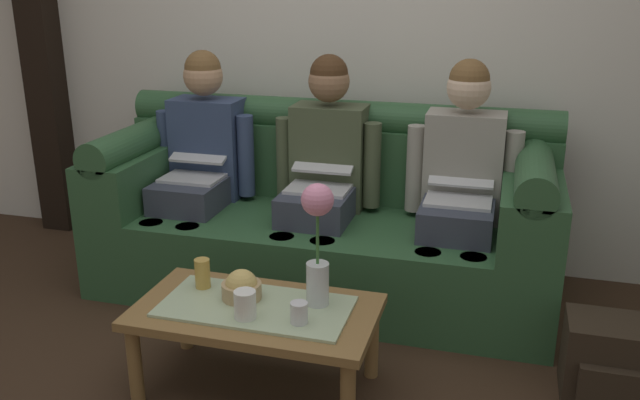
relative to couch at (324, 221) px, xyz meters
name	(u,v)px	position (x,y,z in m)	size (l,w,h in m)	color
back_wall_patterned	(350,3)	(0.00, 0.53, 1.08)	(6.00, 0.12, 2.90)	silver
timber_pillar	(37,0)	(-1.91, 0.41, 1.08)	(0.20, 0.20, 2.90)	black
couch	(324,221)	(0.00, 0.00, 0.00)	(2.33, 0.88, 0.96)	#2D5633
person_left	(200,158)	(-0.69, 0.00, 0.29)	(0.56, 0.67, 1.22)	#383D4C
person_middle	(324,168)	(0.00, 0.00, 0.29)	(0.56, 0.67, 1.22)	#383D4C
person_right	(461,179)	(0.69, 0.00, 0.29)	(0.56, 0.67, 1.22)	#383D4C
coffee_table	(256,318)	(0.00, -1.00, -0.05)	(0.95, 0.52, 0.37)	olive
flower_vase	(318,236)	(0.23, -0.92, 0.29)	(0.12, 0.12, 0.49)	silver
snack_bowl	(242,288)	(-0.07, -0.95, 0.05)	(0.16, 0.16, 0.13)	tan
cup_near_left	(202,273)	(-0.26, -0.91, 0.07)	(0.06, 0.06, 0.12)	gold
cup_near_right	(246,305)	(0.00, -1.10, 0.06)	(0.08, 0.08, 0.11)	white
cup_far_center	(299,313)	(0.21, -1.08, 0.05)	(0.07, 0.07, 0.08)	silver
backpack_right	(607,361)	(1.34, -0.68, -0.21)	(0.33, 0.30, 0.33)	#2D2319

